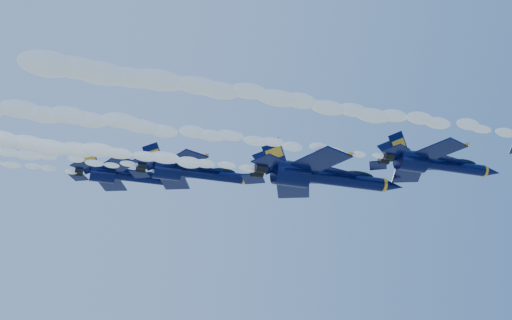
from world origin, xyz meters
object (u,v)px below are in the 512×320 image
object	(u,v)px
jet_second	(435,163)
jet_fourth	(192,172)
jet_fifth	(126,176)
jet_third	(321,176)

from	to	relation	value
jet_second	jet_fourth	size ratio (longest dim) A/B	0.98
jet_second	jet_fifth	bearing A→B (deg)	142.92
jet_second	jet_fifth	size ratio (longest dim) A/B	1.01
jet_third	jet_fourth	bearing A→B (deg)	143.44
jet_second	jet_fifth	distance (m)	41.39
jet_fifth	jet_third	bearing A→B (deg)	-41.90
jet_third	jet_fourth	world-z (taller)	jet_fourth
jet_third	jet_fifth	bearing A→B (deg)	138.10
jet_fourth	jet_second	bearing A→B (deg)	-32.24
jet_fourth	jet_fifth	world-z (taller)	jet_fifth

